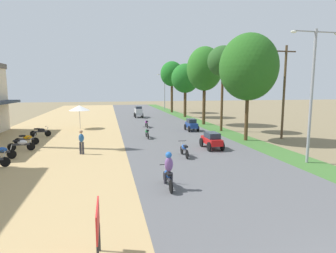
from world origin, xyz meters
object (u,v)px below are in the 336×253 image
at_px(median_tree_fifth, 172,74).
at_px(parked_motorbike_sixth, 27,139).
at_px(median_tree_second, 223,61).
at_px(car_sedan_red, 212,140).
at_px(parked_motorbike_fifth, 22,144).
at_px(motorbike_ahead_fourth, 146,123).
at_px(street_signboard, 98,223).
at_px(median_tree_fourth, 185,79).
at_px(parked_motorbike_fourth, 1,151).
at_px(motorbike_foreground_rider, 168,171).
at_px(pedestrian_on_shoulder, 81,141).
at_px(streetlamp_near, 312,87).
at_px(motorbike_ahead_third, 147,132).
at_px(parked_motorbike_seventh, 41,131).
at_px(median_tree_nearest, 248,67).
at_px(car_hatchback_blue, 191,124).
at_px(car_van_silver, 138,111).
at_px(vendor_umbrella, 79,108).
at_px(utility_pole_near, 284,91).
at_px(median_tree_third, 205,69).
at_px(streetlamp_mid, 165,89).

bearing_deg(median_tree_fifth, parked_motorbike_sixth, -123.90).
xyz_separation_m(median_tree_second, car_sedan_red, (-4.07, -7.83, -6.31)).
bearing_deg(median_tree_second, parked_motorbike_sixth, -168.70).
height_order(parked_motorbike_fifth, motorbike_ahead_fourth, motorbike_ahead_fourth).
relative_size(street_signboard, median_tree_fourth, 0.19).
distance_m(street_signboard, car_sedan_red, 14.04).
bearing_deg(parked_motorbike_fourth, motorbike_foreground_rider, -38.32).
xyz_separation_m(pedestrian_on_shoulder, streetlamp_near, (13.21, -4.97, 3.50)).
bearing_deg(motorbike_ahead_third, motorbike_ahead_fourth, 82.68).
bearing_deg(parked_motorbike_seventh, median_tree_nearest, -17.76).
xyz_separation_m(parked_motorbike_fifth, median_tree_fifth, (17.29, 28.16, 6.36)).
bearing_deg(median_tree_fourth, streetlamp_near, -90.08).
distance_m(parked_motorbike_fifth, car_hatchback_blue, 15.59).
height_order(parked_motorbike_fourth, car_van_silver, car_van_silver).
bearing_deg(car_sedan_red, parked_motorbike_fifth, 170.51).
bearing_deg(car_hatchback_blue, median_tree_second, -10.96).
bearing_deg(parked_motorbike_fourth, parked_motorbike_seventh, 86.51).
height_order(vendor_umbrella, car_van_silver, vendor_umbrella).
bearing_deg(car_hatchback_blue, street_signboard, -113.06).
distance_m(parked_motorbike_seventh, motorbike_foreground_rider, 17.50).
relative_size(street_signboard, median_tree_second, 0.18).
xyz_separation_m(utility_pole_near, motorbike_ahead_third, (-11.63, 2.42, -3.62)).
bearing_deg(parked_motorbike_sixth, median_tree_fifth, 56.10).
distance_m(vendor_umbrella, median_tree_nearest, 17.90).
xyz_separation_m(parked_motorbike_fifth, utility_pole_near, (20.90, 0.66, 3.64)).
height_order(pedestrian_on_shoulder, median_tree_third, median_tree_third).
bearing_deg(median_tree_second, streetlamp_near, -89.53).
distance_m(car_van_silver, motorbike_ahead_third, 17.45).
height_order(median_tree_fifth, car_sedan_red, median_tree_fifth).
relative_size(parked_motorbike_sixth, motorbike_ahead_third, 1.00).
height_order(median_tree_nearest, car_hatchback_blue, median_tree_nearest).
xyz_separation_m(parked_motorbike_sixth, motorbike_ahead_fourth, (10.33, 7.57, 0.02)).
distance_m(parked_motorbike_sixth, median_tree_nearest, 18.45).
relative_size(parked_motorbike_fourth, motorbike_foreground_rider, 1.00).
distance_m(parked_motorbike_seventh, median_tree_fourth, 23.04).
bearing_deg(median_tree_third, pedestrian_on_shoulder, -135.46).
distance_m(car_hatchback_blue, motorbike_ahead_third, 5.92).
bearing_deg(median_tree_nearest, car_sedan_red, -147.67).
height_order(median_tree_nearest, streetlamp_near, median_tree_nearest).
distance_m(median_tree_third, utility_pole_near, 11.20).
bearing_deg(streetlamp_mid, median_tree_third, -90.26).
distance_m(parked_motorbike_sixth, pedestrian_on_shoulder, 6.00).
height_order(car_sedan_red, motorbike_ahead_fourth, car_sedan_red).
xyz_separation_m(parked_motorbike_fourth, streetlamp_near, (17.96, -4.64, 3.91)).
xyz_separation_m(parked_motorbike_sixth, parked_motorbike_seventh, (0.16, 3.79, 0.00)).
bearing_deg(motorbike_ahead_third, median_tree_third, 44.50).
xyz_separation_m(vendor_umbrella, pedestrian_on_shoulder, (1.25, -12.29, -1.34)).
relative_size(median_tree_third, median_tree_fourth, 1.15).
relative_size(vendor_umbrella, utility_pole_near, 0.32).
xyz_separation_m(median_tree_fifth, motorbike_ahead_fourth, (-7.17, -18.47, -6.34)).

